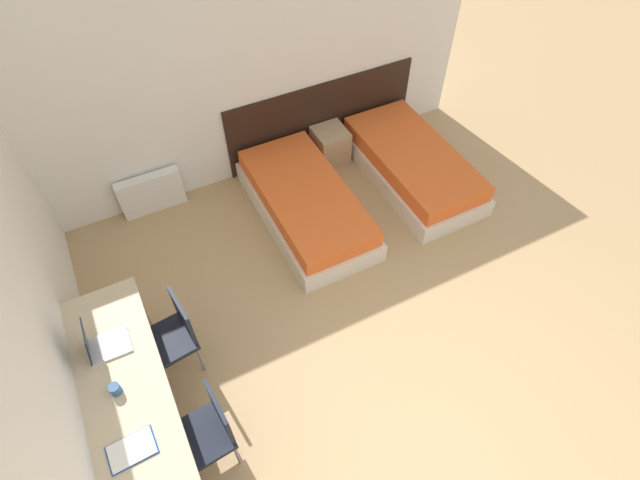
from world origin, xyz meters
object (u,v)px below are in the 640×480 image
bed_near_door (412,165)px  nightstand (330,145)px  chair_near_laptop (173,334)px  chair_near_notebook (208,430)px  laptop (102,344)px  bed_near_window (306,204)px

bed_near_door → nightstand: nightstand is taller
chair_near_laptop → chair_near_notebook: same height
nightstand → bed_near_door: bearing=-47.1°
bed_near_door → chair_near_laptop: size_ratio=2.18×
laptop → bed_near_window: bearing=28.2°
bed_near_window → chair_near_laptop: bearing=-148.0°
chair_near_laptop → nightstand: bearing=30.1°
chair_near_notebook → bed_near_window: bearing=43.5°
bed_near_window → bed_near_door: size_ratio=1.00×
bed_near_window → bed_near_door: same height
nightstand → bed_near_window: bearing=-132.9°
chair_near_notebook → bed_near_door: bearing=27.2°
bed_near_door → nightstand: bearing=132.9°
bed_near_door → laptop: laptop is taller
bed_near_door → chair_near_notebook: bearing=-147.9°
bed_near_window → nightstand: size_ratio=4.43×
nightstand → chair_near_laptop: chair_near_laptop is taller
laptop → nightstand: bearing=34.0°
chair_near_laptop → laptop: bearing=179.4°
chair_near_notebook → nightstand: bearing=43.2°
chair_near_laptop → laptop: (-0.49, -0.05, 0.34)m
bed_near_window → laptop: laptop is taller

